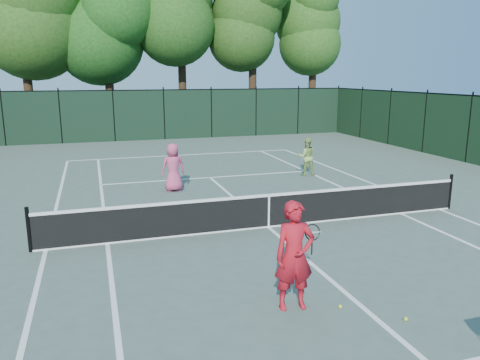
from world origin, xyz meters
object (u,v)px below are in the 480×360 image
object	(u,v)px
coach	(295,256)
player_pink	(173,167)
loose_ball_near_cart	(406,319)
player_green	(306,157)
loose_ball_midcourt	(340,307)

from	to	relation	value
coach	player_pink	distance (m)	8.92
coach	loose_ball_near_cart	xyz separation A→B (m)	(1.57, -0.99, -0.92)
player_pink	player_green	distance (m)	5.57
loose_ball_near_cart	player_green	bearing A→B (deg)	72.83
player_green	loose_ball_midcourt	distance (m)	10.98
player_green	loose_ball_near_cart	bearing A→B (deg)	86.10
coach	loose_ball_near_cart	distance (m)	2.07
player_green	loose_ball_midcourt	xyz separation A→B (m)	(-4.16, -10.13, -0.72)
player_green	loose_ball_near_cart	xyz separation A→B (m)	(-3.35, -10.83, -0.72)
loose_ball_near_cart	loose_ball_midcourt	xyz separation A→B (m)	(-0.81, 0.70, 0.00)
loose_ball_midcourt	loose_ball_near_cart	bearing A→B (deg)	-40.70
coach	player_green	bearing A→B (deg)	68.33
loose_ball_near_cart	loose_ball_midcourt	size ratio (longest dim) A/B	1.00
player_green	loose_ball_near_cart	world-z (taller)	player_green
coach	loose_ball_midcourt	size ratio (longest dim) A/B	28.00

